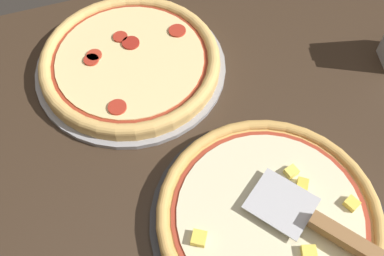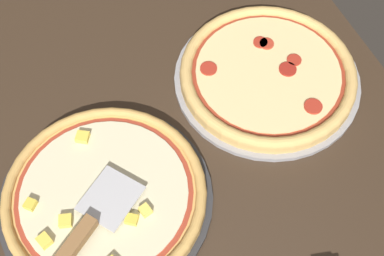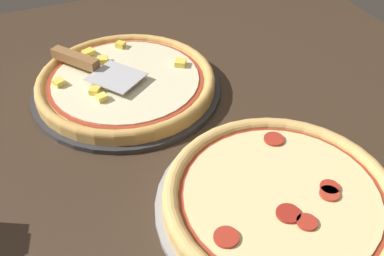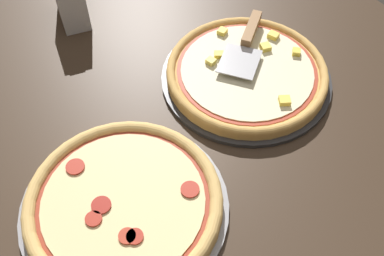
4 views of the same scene
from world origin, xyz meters
TOP-DOWN VIEW (x-y plane):
  - ground_plane at (0.00, 0.00)cm, footprint 128.84×107.92cm
  - pizza_pan_front at (3.72, -7.66)cm, footprint 37.57×37.57cm
  - pizza_front at (3.74, -7.68)cm, footprint 35.32×35.32cm
  - pizza_pan_back at (-8.85, 30.23)cm, footprint 37.29×37.29cm
  - pizza_back at (-8.85, 30.23)cm, footprint 35.05×35.05cm
  - serving_spatula at (10.16, -12.96)cm, footprint 16.40×19.59cm

SIDE VIEW (x-z plane):
  - ground_plane at x=0.00cm, z-range -3.60..0.00cm
  - pizza_pan_front at x=3.72cm, z-range 0.00..1.00cm
  - pizza_pan_back at x=-8.85cm, z-range 0.00..1.00cm
  - pizza_front at x=3.74cm, z-range 0.76..4.08cm
  - pizza_back at x=-8.85cm, z-range 0.95..3.93cm
  - serving_spatula at x=10.16cm, z-range 4.07..6.07cm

